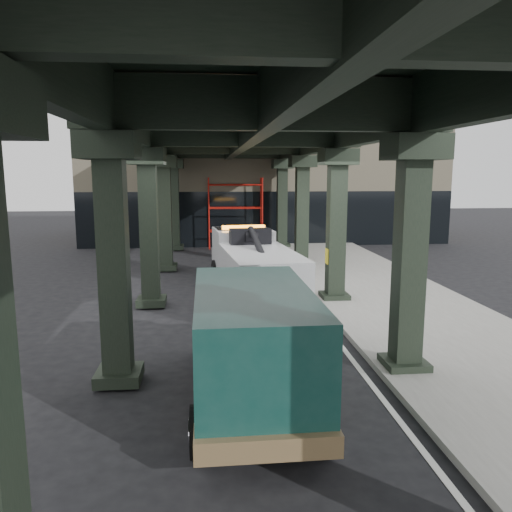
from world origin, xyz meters
TOP-DOWN VIEW (x-y plane):
  - ground at (0.00, 0.00)m, footprint 90.00×90.00m
  - sidewalk at (4.50, 2.00)m, footprint 5.00×40.00m
  - lane_stripe at (1.70, 2.00)m, footprint 0.12×38.00m
  - viaduct at (-0.40, 2.00)m, footprint 7.40×32.00m
  - building at (2.00, 20.00)m, footprint 22.00×10.00m
  - scaffolding at (0.00, 14.64)m, footprint 3.08×0.88m
  - tow_truck at (-0.07, 2.99)m, footprint 2.84×7.64m
  - towed_van at (-0.79, -5.07)m, footprint 2.26×5.52m

SIDE VIEW (x-z plane):
  - ground at x=0.00m, z-range 0.00..0.00m
  - lane_stripe at x=1.70m, z-range 0.00..0.01m
  - sidewalk at x=4.50m, z-range 0.00..0.15m
  - tow_truck at x=-0.07m, z-range -0.03..2.42m
  - towed_van at x=-0.79m, z-range 0.08..2.31m
  - scaffolding at x=0.00m, z-range 0.11..4.11m
  - building at x=2.00m, z-range 0.00..8.00m
  - viaduct at x=-0.40m, z-range 2.26..8.66m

